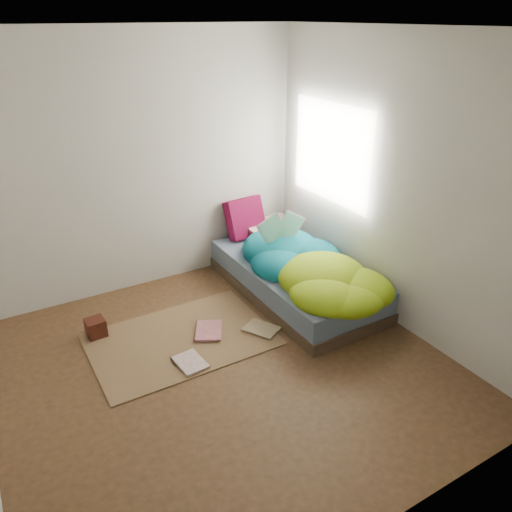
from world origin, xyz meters
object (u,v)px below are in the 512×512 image
at_px(pillow_magenta, 245,218).
at_px(floor_book_b, 196,331).
at_px(wooden_box, 96,327).
at_px(floor_book_a, 179,367).
at_px(open_book, 282,219).
at_px(bed, 295,279).

distance_m(pillow_magenta, floor_book_b, 1.64).
relative_size(wooden_box, floor_book_a, 0.56).
xyz_separation_m(open_book, wooden_box, (-1.94, 0.11, -0.71)).
relative_size(bed, open_book, 4.74).
bearing_deg(bed, floor_book_b, -173.07).
relative_size(floor_book_a, floor_book_b, 0.92).
relative_size(pillow_magenta, floor_book_a, 1.51).
relative_size(bed, pillow_magenta, 4.46).
bearing_deg(wooden_box, pillow_magenta, 18.14).
height_order(wooden_box, floor_book_b, wooden_box).
xyz_separation_m(pillow_magenta, floor_book_b, (-1.13, -1.06, -0.54)).
xyz_separation_m(bed, pillow_magenta, (-0.08, 0.91, 0.40)).
distance_m(pillow_magenta, open_book, 0.78).
relative_size(pillow_magenta, open_book, 1.06).
height_order(bed, wooden_box, bed).
bearing_deg(open_book, wooden_box, -177.00).
relative_size(bed, floor_book_b, 6.18).
height_order(bed, floor_book_a, bed).
height_order(pillow_magenta, open_book, open_book).
height_order(open_book, wooden_box, open_book).
xyz_separation_m(bed, floor_book_a, (-1.55, -0.55, -0.15)).
xyz_separation_m(pillow_magenta, open_book, (0.01, -0.74, 0.24)).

